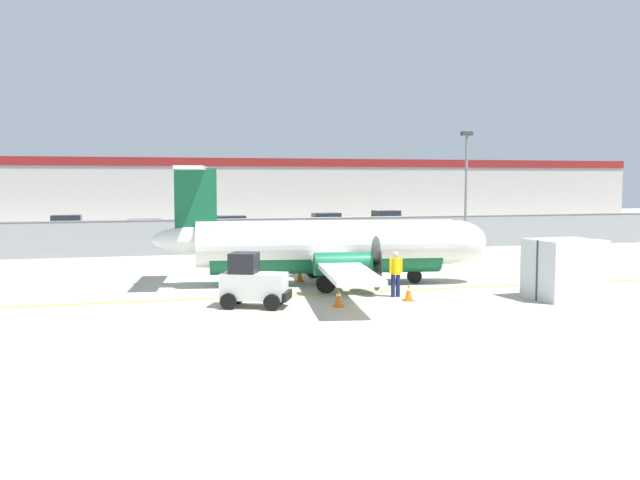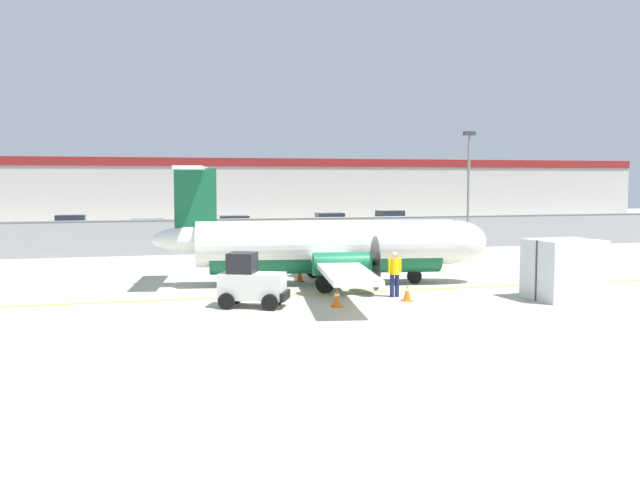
# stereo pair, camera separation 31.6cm
# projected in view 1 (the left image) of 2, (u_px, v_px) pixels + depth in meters

# --- Properties ---
(ground_plane) EXTENTS (140.00, 140.00, 0.01)m
(ground_plane) POSITION_uv_depth(u_px,v_px,m) (346.00, 293.00, 27.70)
(ground_plane) COLOR #B2AD99
(perimeter_fence) EXTENTS (98.00, 0.10, 2.10)m
(perimeter_fence) POSITION_uv_depth(u_px,v_px,m) (267.00, 234.00, 42.99)
(perimeter_fence) COLOR gray
(perimeter_fence) RESTS_ON ground
(parking_lot_strip) EXTENTS (98.00, 17.00, 0.12)m
(parking_lot_strip) POSITION_uv_depth(u_px,v_px,m) (239.00, 237.00, 54.14)
(parking_lot_strip) COLOR #38383A
(parking_lot_strip) RESTS_ON ground
(background_building) EXTENTS (91.00, 8.10, 6.50)m
(background_building) POSITION_uv_depth(u_px,v_px,m) (210.00, 191.00, 71.64)
(background_building) COLOR #BCB7B2
(background_building) RESTS_ON ground
(commuter_airplane) EXTENTS (14.06, 16.06, 4.92)m
(commuter_airplane) POSITION_uv_depth(u_px,v_px,m) (332.00, 247.00, 29.71)
(commuter_airplane) COLOR white
(commuter_airplane) RESTS_ON ground
(baggage_tug) EXTENTS (2.58, 2.08, 1.88)m
(baggage_tug) POSITION_uv_depth(u_px,v_px,m) (253.00, 282.00, 24.50)
(baggage_tug) COLOR silver
(baggage_tug) RESTS_ON ground
(ground_crew_worker) EXTENTS (0.54, 0.36, 1.70)m
(ground_crew_worker) POSITION_uv_depth(u_px,v_px,m) (396.00, 272.00, 26.65)
(ground_crew_worker) COLOR #191E4C
(ground_crew_worker) RESTS_ON ground
(cargo_container) EXTENTS (2.57, 2.21, 2.20)m
(cargo_container) POSITION_uv_depth(u_px,v_px,m) (564.00, 269.00, 26.21)
(cargo_container) COLOR silver
(cargo_container) RESTS_ON ground
(traffic_cone_near_left) EXTENTS (0.36, 0.36, 0.64)m
(traffic_cone_near_left) POSITION_uv_depth(u_px,v_px,m) (300.00, 274.00, 30.70)
(traffic_cone_near_left) COLOR orange
(traffic_cone_near_left) RESTS_ON ground
(traffic_cone_near_right) EXTENTS (0.36, 0.36, 0.64)m
(traffic_cone_near_right) POSITION_uv_depth(u_px,v_px,m) (409.00, 292.00, 25.79)
(traffic_cone_near_right) COLOR orange
(traffic_cone_near_right) RESTS_ON ground
(traffic_cone_far_left) EXTENTS (0.36, 0.36, 0.64)m
(traffic_cone_far_left) POSITION_uv_depth(u_px,v_px,m) (339.00, 298.00, 24.60)
(traffic_cone_far_left) COLOR orange
(traffic_cone_far_left) RESTS_ON ground
(parked_car_0) EXTENTS (4.24, 2.08, 1.58)m
(parked_car_0) POSITION_uv_depth(u_px,v_px,m) (65.00, 225.00, 55.00)
(parked_car_0) COLOR silver
(parked_car_0) RESTS_ON parking_lot_strip
(parked_car_1) EXTENTS (4.35, 2.33, 1.58)m
(parked_car_1) POSITION_uv_depth(u_px,v_px,m) (147.00, 231.00, 49.15)
(parked_car_1) COLOR black
(parked_car_1) RESTS_ON parking_lot_strip
(parked_car_2) EXTENTS (4.29, 2.19, 1.58)m
(parked_car_2) POSITION_uv_depth(u_px,v_px,m) (229.00, 226.00, 53.85)
(parked_car_2) COLOR silver
(parked_car_2) RESTS_ON parking_lot_strip
(parked_car_3) EXTENTS (4.24, 2.08, 1.58)m
(parked_car_3) POSITION_uv_depth(u_px,v_px,m) (328.00, 223.00, 58.59)
(parked_car_3) COLOR #B28C19
(parked_car_3) RESTS_ON parking_lot_strip
(parked_car_4) EXTENTS (4.37, 2.38, 1.58)m
(parked_car_4) POSITION_uv_depth(u_px,v_px,m) (387.00, 219.00, 63.28)
(parked_car_4) COLOR #B28C19
(parked_car_4) RESTS_ON parking_lot_strip
(apron_light_pole) EXTENTS (0.70, 0.30, 7.27)m
(apron_light_pole) POSITION_uv_depth(u_px,v_px,m) (466.00, 181.00, 42.71)
(apron_light_pole) COLOR slate
(apron_light_pole) RESTS_ON ground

